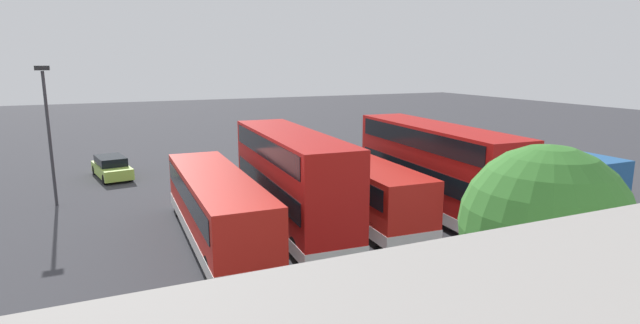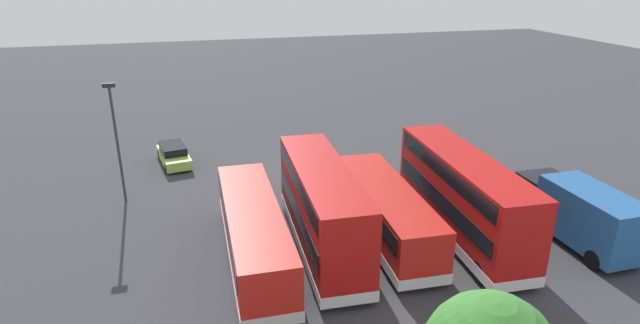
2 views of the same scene
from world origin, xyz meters
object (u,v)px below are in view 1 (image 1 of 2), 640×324
bus_double_decker_near_end (434,166)px  lamp_post_tall (48,125)px  box_truck_blue (549,179)px  bus_single_deck_second (359,186)px  bus_single_deck_fourth (216,205)px  bus_double_decker_third (291,178)px  waste_bin_yellow (277,165)px  car_hatchback_silver (112,167)px

bus_double_decker_near_end → lamp_post_tall: size_ratio=1.56×
bus_double_decker_near_end → box_truck_blue: bearing=159.4°
bus_single_deck_second → bus_single_deck_fourth: same height
bus_double_decker_third → lamp_post_tall: size_ratio=1.46×
bus_double_decker_third → bus_double_decker_near_end: bearing=175.7°
bus_single_deck_second → bus_single_deck_fourth: bearing=2.6°
bus_single_deck_second → waste_bin_yellow: size_ratio=11.18×
bus_double_decker_third → waste_bin_yellow: 12.53m
bus_double_decker_third → waste_bin_yellow: bus_double_decker_third is taller
lamp_post_tall → bus_single_deck_fourth: bearing=126.9°
box_truck_blue → lamp_post_tall: (23.58, -11.60, 2.71)m
bus_double_decker_third → box_truck_blue: bus_double_decker_third is taller
bus_double_decker_near_end → waste_bin_yellow: size_ratio=12.31×
bus_double_decker_near_end → car_hatchback_silver: size_ratio=2.45×
waste_bin_yellow → box_truck_blue: bearing=123.9°
bus_single_deck_second → lamp_post_tall: bearing=-31.9°
bus_single_deck_second → bus_double_decker_third: bus_double_decker_third is taller
bus_single_deck_second → bus_double_decker_third: 3.74m
car_hatchback_silver → bus_double_decker_third: bearing=116.2°
bus_single_deck_fourth → car_hatchback_silver: bearing=-75.9°
bus_single_deck_second → bus_double_decker_near_end: bearing=169.0°
lamp_post_tall → waste_bin_yellow: lamp_post_tall is taller
bus_double_decker_near_end → lamp_post_tall: 20.31m
box_truck_blue → lamp_post_tall: lamp_post_tall is taller
box_truck_blue → bus_single_deck_fourth: bearing=-8.7°
bus_single_deck_fourth → lamp_post_tall: lamp_post_tall is taller
bus_double_decker_third → lamp_post_tall: (10.29, -8.87, 1.96)m
bus_double_decker_near_end → box_truck_blue: size_ratio=1.56×
box_truck_blue → car_hatchback_silver: bearing=-40.4°
car_hatchback_silver → lamp_post_tall: 7.60m
lamp_post_tall → bus_double_decker_third: bearing=139.2°
bus_single_deck_second → bus_single_deck_fourth: (7.16, 0.33, 0.00)m
bus_double_decker_third → car_hatchback_silver: size_ratio=2.29×
car_hatchback_silver → waste_bin_yellow: size_ratio=5.01×
box_truck_blue → car_hatchback_silver: box_truck_blue is taller
car_hatchback_silver → bus_double_decker_near_end: bearing=134.1°
bus_double_decker_third → lamp_post_tall: lamp_post_tall is taller
car_hatchback_silver → box_truck_blue: bearing=139.6°
bus_double_decker_near_end → car_hatchback_silver: bus_double_decker_near_end is taller
bus_single_deck_fourth → lamp_post_tall: (6.76, -9.01, 2.79)m
lamp_post_tall → waste_bin_yellow: (-13.75, -3.01, -3.94)m
box_truck_blue → waste_bin_yellow: bearing=-56.1°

